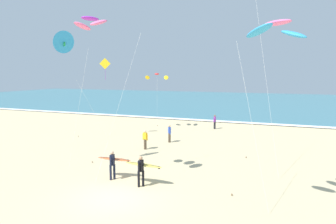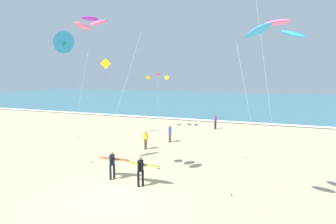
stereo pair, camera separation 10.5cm
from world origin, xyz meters
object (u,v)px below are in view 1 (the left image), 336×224
object	(u,v)px
surfer_lead	(113,161)
bystander_yellow_top	(145,140)
surfer_trailing	(142,167)
bystander_purple_top	(215,122)
kite_delta_cobalt_high	(63,42)
kite_arc_rose_far	(277,30)
bystander_blue_top	(169,133)
kite_arc_scarlet_distant	(157,76)
kite_diamond_golden_near	(104,67)
kite_arc_violet_mid	(90,23)

from	to	relation	value
surfer_lead	bystander_yellow_top	distance (m)	6.87
surfer_trailing	bystander_purple_top	xyz separation A→B (m)	(0.16, 17.98, -0.23)
surfer_trailing	kite_delta_cobalt_high	xyz separation A→B (m)	(-5.74, 0.93, 6.98)
surfer_trailing	kite_arc_rose_far	world-z (taller)	kite_arc_rose_far
surfer_lead	kite_arc_rose_far	bearing A→B (deg)	-9.38
surfer_lead	surfer_trailing	distance (m)	2.09
kite_delta_cobalt_high	bystander_blue_top	world-z (taller)	kite_delta_cobalt_high
surfer_lead	surfer_trailing	world-z (taller)	same
surfer_lead	kite_arc_scarlet_distant	xyz separation A→B (m)	(-3.90, 15.56, 4.78)
kite_delta_cobalt_high	kite_arc_scarlet_distant	size ratio (longest dim) A/B	1.41
surfer_trailing	surfer_lead	bearing A→B (deg)	169.82
kite_diamond_golden_near	kite_arc_scarlet_distant	size ratio (longest dim) A/B	1.22
kite_arc_rose_far	surfer_lead	bearing A→B (deg)	170.62
kite_arc_violet_mid	kite_delta_cobalt_high	size ratio (longest dim) A/B	1.04
surfer_lead	bystander_yellow_top	xyz separation A→B (m)	(-1.17, 6.77, -0.23)
kite_delta_cobalt_high	bystander_purple_top	size ratio (longest dim) A/B	5.49
kite_arc_scarlet_distant	bystander_yellow_top	xyz separation A→B (m)	(2.73, -8.80, -5.01)
kite_delta_cobalt_high	kite_arc_rose_far	bearing A→B (deg)	-9.15
kite_delta_cobalt_high	bystander_purple_top	bearing A→B (deg)	70.92
surfer_lead	kite_arc_violet_mid	xyz separation A→B (m)	(-0.51, -1.06, 7.70)
surfer_trailing	kite_arc_violet_mid	size ratio (longest dim) A/B	0.24
surfer_lead	kite_arc_rose_far	size ratio (longest dim) A/B	0.25
kite_diamond_golden_near	bystander_yellow_top	size ratio (longest dim) A/B	4.77
kite_diamond_golden_near	surfer_trailing	bearing A→B (deg)	-48.52
kite_arc_violet_mid	bystander_yellow_top	distance (m)	11.16
bystander_purple_top	bystander_yellow_top	xyz separation A→B (m)	(-3.38, -10.84, 0.00)
kite_arc_rose_far	bystander_purple_top	xyz separation A→B (m)	(-6.48, 19.04, -7.05)
kite_arc_violet_mid	kite_diamond_golden_near	bearing A→B (deg)	120.39
kite_arc_scarlet_distant	bystander_blue_top	world-z (taller)	kite_arc_scarlet_distant
kite_diamond_golden_near	kite_arc_violet_mid	size ratio (longest dim) A/B	0.84
kite_arc_violet_mid	kite_arc_rose_far	bearing A→B (deg)	-2.36
kite_arc_scarlet_distant	kite_delta_cobalt_high	bearing A→B (deg)	-89.19
bystander_purple_top	bystander_blue_top	distance (m)	8.20
kite_delta_cobalt_high	kite_arc_violet_mid	bearing A→B (deg)	-26.95
bystander_purple_top	kite_delta_cobalt_high	bearing A→B (deg)	-109.08
kite_diamond_golden_near	kite_delta_cobalt_high	world-z (taller)	kite_delta_cobalt_high
kite_arc_violet_mid	kite_arc_scarlet_distant	size ratio (longest dim) A/B	1.46
kite_delta_cobalt_high	bystander_yellow_top	bearing A→B (deg)	67.95
kite_diamond_golden_near	kite_arc_violet_mid	xyz separation A→B (m)	(6.25, -10.65, 2.00)
kite_diamond_golden_near	bystander_yellow_top	bearing A→B (deg)	-26.88
surfer_trailing	kite_arc_violet_mid	xyz separation A→B (m)	(-2.56, -0.69, 7.70)
kite_delta_cobalt_high	bystander_yellow_top	size ratio (longest dim) A/B	5.49
kite_delta_cobalt_high	kite_arc_scarlet_distant	xyz separation A→B (m)	(-0.21, 15.00, -2.20)
surfer_trailing	bystander_yellow_top	size ratio (longest dim) A/B	1.39
surfer_lead	kite_diamond_golden_near	size ratio (longest dim) A/B	0.27
kite_arc_scarlet_distant	bystander_blue_top	xyz separation A→B (m)	(3.69, -5.79, -5.01)
kite_arc_violet_mid	bystander_blue_top	world-z (taller)	kite_arc_violet_mid
kite_arc_rose_far	bystander_yellow_top	bearing A→B (deg)	140.25
kite_arc_violet_mid	bystander_purple_top	distance (m)	20.46
kite_arc_violet_mid	bystander_yellow_top	world-z (taller)	kite_arc_violet_mid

